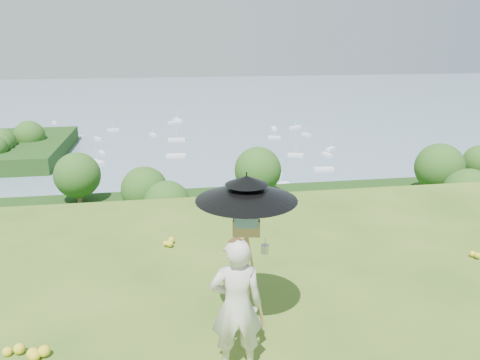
{
  "coord_description": "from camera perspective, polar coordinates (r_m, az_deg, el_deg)",
  "views": [
    {
      "loc": [
        -2.42,
        -3.37,
        3.59
      ],
      "look_at": [
        -1.21,
        4.02,
        1.29
      ],
      "focal_mm": 35.0,
      "sensor_mm": 36.0,
      "label": 1
    }
  ],
  "objects": [
    {
      "name": "slope_trees",
      "position": [
        42.71,
        -5.19,
        -8.79
      ],
      "size": [
        110.0,
        50.0,
        6.0
      ],
      "primitive_type": null,
      "color": "#245419",
      "rests_on": "forest_slope"
    },
    {
      "name": "sun_umbrella",
      "position": [
        5.4,
        0.79,
        -2.78
      ],
      "size": [
        1.3,
        1.3,
        0.74
      ],
      "primitive_type": null,
      "rotation": [
        0.0,
        0.0,
        -0.1
      ],
      "color": "black",
      "rests_on": "field_easel"
    },
    {
      "name": "harbor_town",
      "position": [
        85.11,
        -6.98,
        -5.93
      ],
      "size": [
        110.0,
        22.0,
        5.0
      ],
      "primitive_type": null,
      "color": "silver",
      "rests_on": "shoreline_tier"
    },
    {
      "name": "shoreline_tier",
      "position": [
        87.84,
        -6.82,
        -9.84
      ],
      "size": [
        170.0,
        28.0,
        8.0
      ],
      "primitive_type": "cube",
      "color": "slate",
      "rests_on": "bay_water"
    },
    {
      "name": "field_easel",
      "position": [
        5.75,
        0.76,
        -11.47
      ],
      "size": [
        0.75,
        0.75,
        1.68
      ],
      "primitive_type": null,
      "rotation": [
        0.0,
        0.0,
        -0.2
      ],
      "color": "#9E6C42",
      "rests_on": "ground"
    },
    {
      "name": "painter_cap",
      "position": [
        4.9,
        -0.47,
        -7.62
      ],
      "size": [
        0.24,
        0.26,
        0.1
      ],
      "primitive_type": null,
      "rotation": [
        0.0,
        0.0,
        -0.25
      ],
      "color": "#C86D7F",
      "rests_on": "painter"
    },
    {
      "name": "moored_boats",
      "position": [
        168.84,
        -12.52,
        3.93
      ],
      "size": [
        140.0,
        140.0,
        0.7
      ],
      "primitive_type": null,
      "color": "white",
      "rests_on": "bay_water"
    },
    {
      "name": "bay_water",
      "position": [
        246.27,
        -8.72,
        8.11
      ],
      "size": [
        700.0,
        700.0,
        0.0
      ],
      "primitive_type": "plane",
      "color": "#718FA2",
      "rests_on": "ground"
    },
    {
      "name": "painter",
      "position": [
        5.26,
        -0.45,
        -15.07
      ],
      "size": [
        0.6,
        0.41,
        1.59
      ],
      "primitive_type": "imported",
      "rotation": [
        0.0,
        0.0,
        3.08
      ],
      "color": "beige",
      "rests_on": "ground"
    }
  ]
}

